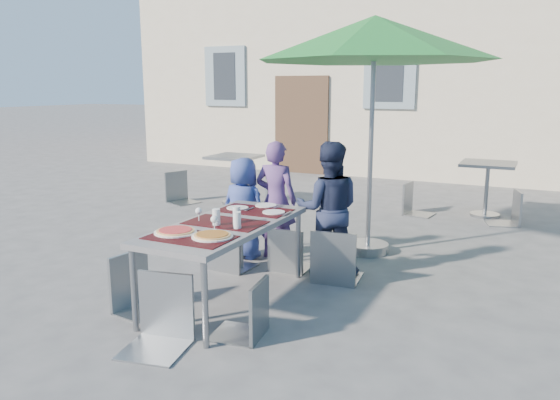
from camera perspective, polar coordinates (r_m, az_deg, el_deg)
The scene contains 22 objects.
ground at distance 5.38m, azimuth -10.45°, elevation -9.78°, with size 90.00×90.00×0.00m, color #4D4D50.
dining_table at distance 4.97m, azimuth -5.72°, elevation -3.00°, with size 0.80×1.85×0.76m.
pizza_near_left at distance 4.66m, azimuth -10.87°, elevation -3.22°, with size 0.36×0.36×0.03m.
pizza_near_right at distance 4.48m, azimuth -7.09°, elevation -3.71°, with size 0.34×0.34×0.03m.
glassware at distance 4.84m, azimuth -5.75°, elevation -1.78°, with size 0.51×0.39×0.15m.
place_settings at distance 5.47m, azimuth -2.18°, elevation -0.87°, with size 0.68×0.46×0.01m.
child_0 at distance 6.29m, azimuth -3.84°, elevation -0.84°, with size 0.57×0.37×1.17m, color #354693.
child_1 at distance 6.25m, azimuth -0.42°, elevation -0.01°, with size 0.50×0.33×1.36m, color #5A3A78.
child_2 at distance 5.70m, azimuth 5.07°, elevation -0.95°, with size 0.69×0.40×1.41m, color #1B223D.
chair_0 at distance 5.86m, azimuth -5.42°, elevation -2.34°, with size 0.43×0.43×0.92m.
chair_1 at distance 5.82m, azimuth 0.93°, elevation -2.43°, with size 0.42×0.43×0.91m.
chair_2 at distance 5.48m, azimuth 5.88°, elevation -2.42°, with size 0.51×0.52×1.05m.
chair_3 at distance 4.95m, azimuth -14.90°, elevation -4.88°, with size 0.49×0.49×0.98m.
chair_4 at distance 4.30m, azimuth -3.39°, elevation -7.85°, with size 0.45×0.44×0.89m.
chair_5 at distance 4.24m, azimuth -12.61°, elevation -7.02°, with size 0.54×0.54×1.04m.
patio_umbrella at distance 6.42m, azimuth 9.85°, elevation 16.12°, with size 2.71×2.71×2.73m.
cafe_table_0 at distance 9.25m, azimuth -4.78°, elevation 3.24°, with size 0.77×0.77×0.82m.
bg_chair_l_0 at distance 9.51m, azimuth -10.51°, elevation 3.27°, with size 0.57×0.57×1.00m.
bg_chair_r_0 at distance 8.70m, azimuth -1.55°, elevation 2.53°, with size 0.46×0.46×0.96m.
cafe_table_1 at distance 8.87m, azimuth 20.86°, elevation 2.22°, with size 0.78×0.78×0.84m.
bg_chair_l_1 at distance 8.70m, azimuth 13.90°, elevation 2.09°, with size 0.47×0.46×0.93m.
bg_chair_r_1 at distance 8.47m, azimuth 23.04°, elevation 1.27°, with size 0.52×0.52×0.94m.
Camera 1 is at (3.00, -4.01, 1.96)m, focal length 35.00 mm.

